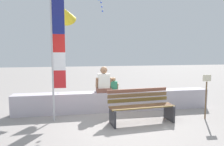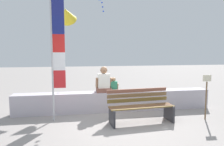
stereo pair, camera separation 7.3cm
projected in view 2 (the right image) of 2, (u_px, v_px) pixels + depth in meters
ground_plane at (123, 124)px, 5.60m from camera, size 40.00×40.00×0.00m
seawall_ledge at (115, 101)px, 6.78m from camera, size 6.29×0.47×0.63m
park_bench at (140, 107)px, 5.70m from camera, size 1.81×0.75×0.88m
person_adult at (104, 82)px, 6.65m from camera, size 0.53×0.39×0.81m
person_child at (114, 86)px, 6.72m from camera, size 0.30×0.22×0.46m
flag_banner at (56, 50)px, 5.68m from camera, size 0.37×0.05×3.37m
kite_yellow at (67, 15)px, 7.90m from camera, size 0.84×0.98×0.99m
sign_post at (206, 93)px, 5.87m from camera, size 0.24×0.04×1.27m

